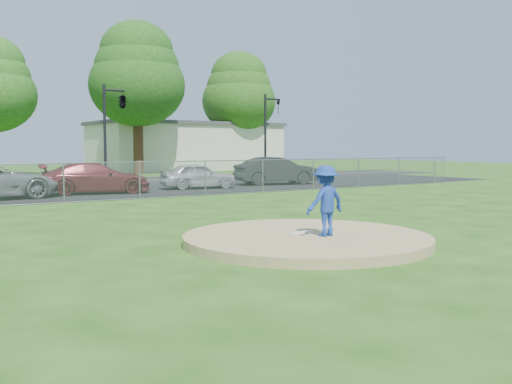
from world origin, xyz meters
TOP-DOWN VIEW (x-y plane):
  - ground at (0.00, 10.00)m, footprint 120.00×120.00m
  - pitchers_mound at (0.00, 0.00)m, footprint 5.40×5.40m
  - pitching_rubber at (0.00, 0.20)m, footprint 0.60×0.15m
  - chain_link_fence at (0.00, 12.00)m, footprint 40.00×0.06m
  - parking_lot at (0.00, 16.50)m, footprint 50.00×8.00m
  - street at (0.00, 24.00)m, footprint 60.00×7.00m
  - commercial_building at (16.00, 38.00)m, footprint 16.40×9.40m
  - tree_right at (9.00, 32.00)m, footprint 7.28×7.28m
  - tree_far_right at (20.00, 35.00)m, footprint 6.72×6.72m
  - traffic_signal_center at (3.97, 22.00)m, footprint 1.42×2.48m
  - traffic_signal_right at (14.24, 22.00)m, footprint 1.28×0.20m
  - pitcher at (0.22, -0.36)m, footprint 1.01×0.62m
  - parked_car_darkred at (0.36, 15.57)m, footprint 5.07×2.83m
  - parked_car_pearl at (5.65, 15.77)m, footprint 3.99×2.17m
  - parked_car_charcoal at (10.76, 16.18)m, footprint 4.85×2.52m

SIDE VIEW (x-z plane):
  - ground at x=0.00m, z-range 0.00..0.00m
  - street at x=0.00m, z-range 0.00..0.01m
  - parking_lot at x=0.00m, z-range 0.00..0.01m
  - pitchers_mound at x=0.00m, z-range 0.00..0.20m
  - pitching_rubber at x=0.00m, z-range 0.20..0.24m
  - parked_car_pearl at x=5.65m, z-range 0.01..1.30m
  - parked_car_darkred at x=0.36m, z-range 0.01..1.40m
  - chain_link_fence at x=0.00m, z-range 0.00..1.50m
  - parked_car_charcoal at x=10.76m, z-range 0.01..1.53m
  - pitcher at x=0.22m, z-range 0.20..1.72m
  - commercial_building at x=16.00m, z-range 0.01..4.31m
  - traffic_signal_right at x=14.24m, z-range 0.56..6.16m
  - traffic_signal_center at x=3.97m, z-range 1.81..7.41m
  - tree_far_right at x=20.00m, z-range 1.69..12.43m
  - tree_right at x=9.00m, z-range 1.83..13.47m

